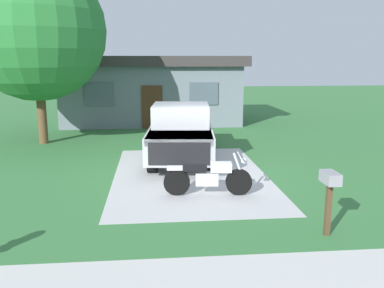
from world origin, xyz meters
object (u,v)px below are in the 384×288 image
object	(u,v)px
pickup_truck	(181,131)
shade_tree	(36,31)
motorcycle	(209,177)
mailbox	(330,186)
neighbor_house	(152,89)

from	to	relation	value
pickup_truck	shade_tree	xyz separation A→B (m)	(-5.39, 3.06, 3.45)
motorcycle	shade_tree	xyz separation A→B (m)	(-5.79, 7.09, 3.93)
mailbox	neighbor_house	distance (m)	15.72
motorcycle	pickup_truck	bearing A→B (deg)	95.73
mailbox	shade_tree	world-z (taller)	shade_tree
shade_tree	mailbox	bearing A→B (deg)	-51.31
pickup_truck	neighbor_house	size ratio (longest dim) A/B	0.60
motorcycle	shade_tree	size ratio (longest dim) A/B	0.31
pickup_truck	mailbox	distance (m)	7.04
neighbor_house	mailbox	bearing A→B (deg)	-77.66
pickup_truck	neighbor_house	bearing A→B (deg)	96.46
pickup_truck	motorcycle	bearing A→B (deg)	-84.27
pickup_truck	neighbor_house	distance (m)	8.81
pickup_truck	shade_tree	size ratio (longest dim) A/B	0.81
motorcycle	pickup_truck	distance (m)	4.08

